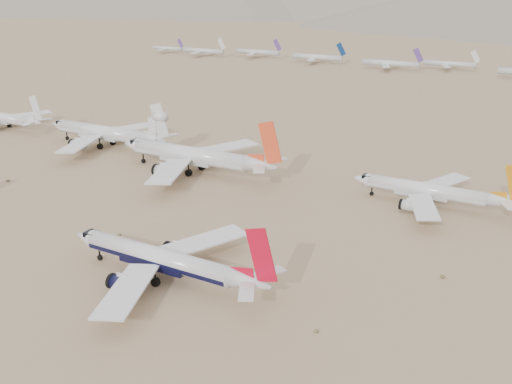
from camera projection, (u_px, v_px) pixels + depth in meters
ground at (190, 298)px, 103.81m from camera, size 7000.00×7000.00×0.00m
main_airliner at (166, 261)px, 108.58m from camera, size 44.51×43.48×15.71m
row2_gold_tail at (432, 191)px, 145.91m from camera, size 40.57×39.68×14.45m
row2_orange_tail at (197, 156)px, 171.32m from camera, size 53.63×52.47×19.13m
row2_white_trijet at (108, 133)px, 199.07m from camera, size 51.33×50.16×18.19m
row2_white_twin at (3, 118)px, 225.45m from camera, size 42.94×42.01×15.34m
desert_scrub at (20, 344)px, 90.11m from camera, size 261.14×126.88×0.68m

